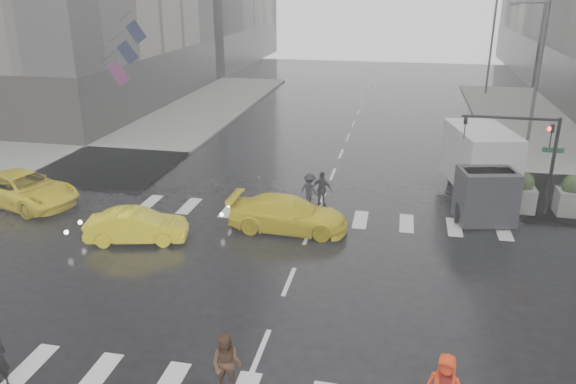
% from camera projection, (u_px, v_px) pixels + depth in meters
% --- Properties ---
extents(ground, '(120.00, 120.00, 0.00)m').
position_uv_depth(ground, '(289.00, 281.00, 19.62)').
color(ground, black).
rests_on(ground, ground).
extents(sidewalk_nw, '(35.00, 35.00, 0.15)m').
position_uv_depth(sidewalk_nw, '(67.00, 131.00, 39.33)').
color(sidewalk_nw, slate).
rests_on(sidewalk_nw, ground).
extents(road_markings, '(18.00, 48.00, 0.01)m').
position_uv_depth(road_markings, '(289.00, 281.00, 19.62)').
color(road_markings, silver).
rests_on(road_markings, ground).
extents(traffic_signal_pole, '(4.45, 0.42, 4.50)m').
position_uv_depth(traffic_signal_pole, '(531.00, 146.00, 24.15)').
color(traffic_signal_pole, black).
rests_on(traffic_signal_pole, ground).
extents(street_lamp_near, '(2.15, 0.22, 9.00)m').
position_uv_depth(street_lamp_near, '(536.00, 73.00, 32.36)').
color(street_lamp_near, '#59595B').
rests_on(street_lamp_near, ground).
extents(street_lamp_far, '(2.15, 0.22, 9.00)m').
position_uv_depth(street_lamp_far, '(490.00, 40.00, 50.72)').
color(street_lamp_far, '#59595B').
rests_on(street_lamp_far, ground).
extents(planter_west, '(1.10, 1.10, 1.80)m').
position_uv_depth(planter_west, '(476.00, 190.00, 25.48)').
color(planter_west, slate).
rests_on(planter_west, ground).
extents(planter_mid, '(1.10, 1.10, 1.80)m').
position_uv_depth(planter_mid, '(522.00, 193.00, 25.10)').
color(planter_mid, slate).
rests_on(planter_mid, ground).
extents(planter_east, '(1.10, 1.10, 1.80)m').
position_uv_depth(planter_east, '(570.00, 196.00, 24.73)').
color(planter_east, slate).
rests_on(planter_east, ground).
extents(flag_cluster, '(2.87, 3.06, 4.69)m').
position_uv_depth(flag_cluster, '(123.00, 49.00, 37.47)').
color(flag_cluster, '#59595B').
rests_on(flag_cluster, ground).
extents(pedestrian_brown, '(0.87, 0.71, 1.69)m').
position_uv_depth(pedestrian_brown, '(227.00, 364.00, 14.03)').
color(pedestrian_brown, '#4B2C1A').
rests_on(pedestrian_brown, ground).
extents(pedestrian_far_a, '(1.08, 0.81, 1.65)m').
position_uv_depth(pedestrian_far_a, '(322.00, 189.00, 26.01)').
color(pedestrian_far_a, black).
rests_on(pedestrian_far_a, ground).
extents(pedestrian_far_b, '(1.16, 0.98, 1.57)m').
position_uv_depth(pedestrian_far_b, '(310.00, 190.00, 26.04)').
color(pedestrian_far_b, black).
rests_on(pedestrian_far_b, ground).
extents(taxi_front, '(4.04, 2.67, 1.28)m').
position_uv_depth(taxi_front, '(17.00, 189.00, 26.60)').
color(taxi_front, yellow).
rests_on(taxi_front, ground).
extents(taxi_mid, '(4.19, 2.29, 1.31)m').
position_uv_depth(taxi_mid, '(137.00, 226.00, 22.48)').
color(taxi_mid, yellow).
rests_on(taxi_mid, ground).
extents(taxi_rear, '(4.44, 2.11, 1.45)m').
position_uv_depth(taxi_rear, '(288.00, 214.00, 23.49)').
color(taxi_rear, yellow).
rests_on(taxi_rear, ground).
extents(taxi_far, '(5.45, 3.88, 1.54)m').
position_uv_depth(taxi_far, '(24.00, 189.00, 26.18)').
color(taxi_far, yellow).
rests_on(taxi_far, ground).
extents(box_truck, '(2.41, 6.42, 3.41)m').
position_uv_depth(box_truck, '(481.00, 167.00, 25.93)').
color(box_truck, silver).
rests_on(box_truck, ground).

